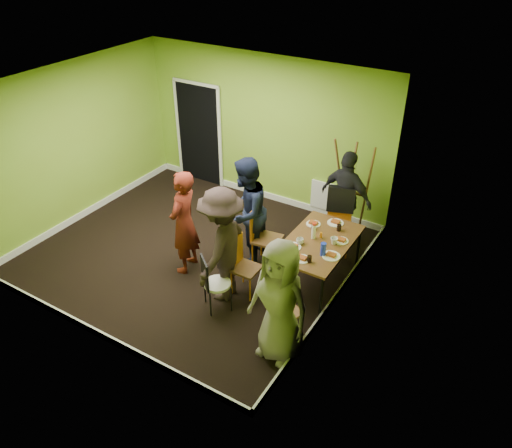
{
  "coord_description": "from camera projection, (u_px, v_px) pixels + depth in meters",
  "views": [
    {
      "loc": [
        4.39,
        -5.29,
        4.87
      ],
      "look_at": [
        1.18,
        0.0,
        0.95
      ],
      "focal_mm": 35.0,
      "sensor_mm": 36.0,
      "label": 1
    }
  ],
  "objects": [
    {
      "name": "chair_back_end",
      "position": [
        340.0,
        206.0,
        8.13
      ],
      "size": [
        0.58,
        0.63,
        1.08
      ],
      "rotation": [
        0.0,
        0.0,
        3.47
      ],
      "color": "orange",
      "rests_on": "ground"
    },
    {
      "name": "plate_near_left",
      "position": [
        313.0,
        224.0,
        7.69
      ],
      "size": [
        0.22,
        0.22,
        0.01
      ],
      "primitive_type": "cylinder",
      "color": "white",
      "rests_on": "dining_table"
    },
    {
      "name": "cup_b",
      "position": [
        334.0,
        241.0,
        7.21
      ],
      "size": [
        0.11,
        0.11,
        0.1
      ],
      "primitive_type": "imported",
      "color": "white",
      "rests_on": "dining_table"
    },
    {
      "name": "plate_near_right",
      "position": [
        293.0,
        247.0,
        7.17
      ],
      "size": [
        0.24,
        0.24,
        0.01
      ],
      "primitive_type": "cylinder",
      "color": "white",
      "rests_on": "dining_table"
    },
    {
      "name": "thermos",
      "position": [
        314.0,
        232.0,
        7.3
      ],
      "size": [
        0.06,
        0.06,
        0.23
      ],
      "primitive_type": "cylinder",
      "color": "white",
      "rests_on": "dining_table"
    },
    {
      "name": "chair_front_end",
      "position": [
        281.0,
        309.0,
        6.44
      ],
      "size": [
        0.48,
        0.48,
        0.88
      ],
      "rotation": [
        0.0,
        0.0,
        -0.42
      ],
      "color": "orange",
      "rests_on": "ground"
    },
    {
      "name": "chair_left_far",
      "position": [
        262.0,
        233.0,
        7.81
      ],
      "size": [
        0.47,
        0.47,
        1.01
      ],
      "rotation": [
        0.0,
        0.0,
        -1.45
      ],
      "color": "orange",
      "rests_on": "ground"
    },
    {
      "name": "cup_a",
      "position": [
        300.0,
        241.0,
        7.22
      ],
      "size": [
        0.11,
        0.11,
        0.09
      ],
      "primitive_type": "imported",
      "color": "white",
      "rests_on": "dining_table"
    },
    {
      "name": "person_left_far",
      "position": [
        246.0,
        212.0,
        7.74
      ],
      "size": [
        0.81,
        0.97,
        1.78
      ],
      "primitive_type": "imported",
      "rotation": [
        0.0,
        0.0,
        -1.4
      ],
      "color": "black",
      "rests_on": "ground"
    },
    {
      "name": "dining_table",
      "position": [
        318.0,
        244.0,
        7.33
      ],
      "size": [
        0.9,
        1.5,
        0.75
      ],
      "color": "black",
      "rests_on": "ground"
    },
    {
      "name": "person_front_end",
      "position": [
        280.0,
        302.0,
        6.01
      ],
      "size": [
        0.9,
        0.65,
        1.71
      ],
      "primitive_type": "imported",
      "rotation": [
        0.0,
        0.0,
        -0.14
      ],
      "color": "gray",
      "rests_on": "ground"
    },
    {
      "name": "glass_mid",
      "position": [
        313.0,
        227.0,
        7.54
      ],
      "size": [
        0.06,
        0.06,
        0.1
      ],
      "primitive_type": "cylinder",
      "color": "black",
      "rests_on": "dining_table"
    },
    {
      "name": "orange_bottle",
      "position": [
        321.0,
        235.0,
        7.36
      ],
      "size": [
        0.04,
        0.04,
        0.09
      ],
      "primitive_type": "cylinder",
      "color": "orange",
      "rests_on": "dining_table"
    },
    {
      "name": "blue_bottle",
      "position": [
        323.0,
        249.0,
        6.95
      ],
      "size": [
        0.08,
        0.08,
        0.2
      ],
      "primitive_type": "cylinder",
      "color": "#1C30D5",
      "rests_on": "dining_table"
    },
    {
      "name": "person_back_end",
      "position": [
        346.0,
        198.0,
        8.25
      ],
      "size": [
        1.03,
        0.6,
        1.64
      ],
      "primitive_type": "imported",
      "rotation": [
        0.0,
        0.0,
        2.92
      ],
      "color": "black",
      "rests_on": "ground"
    },
    {
      "name": "chair_bentwood",
      "position": [
        213.0,
        281.0,
        6.94
      ],
      "size": [
        0.48,
        0.48,
        0.87
      ],
      "rotation": [
        0.0,
        0.0,
        -0.69
      ],
      "color": "black",
      "rests_on": "ground"
    },
    {
      "name": "glass_back",
      "position": [
        339.0,
        228.0,
        7.51
      ],
      "size": [
        0.07,
        0.07,
        0.1
      ],
      "primitive_type": "cylinder",
      "color": "black",
      "rests_on": "dining_table"
    },
    {
      "name": "person_left_near",
      "position": [
        222.0,
        245.0,
        6.97
      ],
      "size": [
        0.81,
        1.22,
        1.77
      ],
      "primitive_type": "imported",
      "rotation": [
        0.0,
        0.0,
        -1.43
      ],
      "color": "black",
      "rests_on": "ground"
    },
    {
      "name": "chair_left_near",
      "position": [
        242.0,
        262.0,
        7.26
      ],
      "size": [
        0.38,
        0.38,
        0.91
      ],
      "rotation": [
        0.0,
        0.0,
        -1.57
      ],
      "color": "orange",
      "rests_on": "ground"
    },
    {
      "name": "person_standing",
      "position": [
        184.0,
        223.0,
        7.55
      ],
      "size": [
        0.5,
        0.68,
        1.69
      ],
      "primitive_type": "imported",
      "rotation": [
        0.0,
        0.0,
        -1.4
      ],
      "color": "#59190F",
      "rests_on": "ground"
    },
    {
      "name": "plate_wall_back",
      "position": [
        341.0,
        241.0,
        7.3
      ],
      "size": [
        0.22,
        0.22,
        0.01
      ],
      "primitive_type": "cylinder",
      "color": "white",
      "rests_on": "dining_table"
    },
    {
      "name": "plate_far_front",
      "position": [
        302.0,
        259.0,
        6.92
      ],
      "size": [
        0.22,
        0.22,
        0.01
      ],
      "primitive_type": "cylinder",
      "color": "white",
      "rests_on": "dining_table"
    },
    {
      "name": "room_walls",
      "position": [
        192.0,
        199.0,
        7.86
      ],
      "size": [
        5.04,
        4.54,
        2.82
      ],
      "color": "#83AB2B",
      "rests_on": "ground"
    },
    {
      "name": "plate_wall_front",
      "position": [
        331.0,
        256.0,
        6.98
      ],
      "size": [
        0.26,
        0.26,
        0.01
      ],
      "primitive_type": "cylinder",
      "color": "white",
      "rests_on": "dining_table"
    },
    {
      "name": "plate_far_back",
      "position": [
        335.0,
        223.0,
        7.72
      ],
      "size": [
        0.25,
        0.25,
        0.01
      ],
      "primitive_type": "cylinder",
      "color": "white",
      "rests_on": "dining_table"
    },
    {
      "name": "ground",
      "position": [
        196.0,
        252.0,
        8.35
      ],
      "size": [
        5.0,
        5.0,
        0.0
      ],
      "primitive_type": "plane",
      "color": "black",
      "rests_on": "ground"
    },
    {
      "name": "easel",
      "position": [
        352.0,
        190.0,
        8.34
      ],
      "size": [
        0.71,
        0.67,
        1.78
      ],
      "color": "brown",
      "rests_on": "ground"
    },
    {
      "name": "glass_front",
      "position": [
        309.0,
        259.0,
        6.84
      ],
      "size": [
        0.07,
        0.07,
        0.1
      ],
      "primitive_type": "cylinder",
      "color": "black",
      "rests_on": "dining_table"
    }
  ]
}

